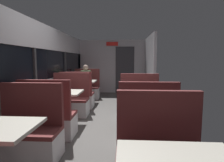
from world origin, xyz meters
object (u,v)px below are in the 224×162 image
dining_table_rear_aisle (143,99)px  bench_far_window_facing_end (77,97)px  bench_mid_window_facing_end (49,120)px  bench_rear_aisle_facing_end (147,126)px  bench_far_window_facing_entry (87,89)px  bench_rear_aisle_facing_entry (140,106)px  bench_near_window_facing_entry (28,136)px  seated_passenger (86,84)px  bench_mid_window_facing_entry (70,103)px  coffee_cup_primary (138,91)px  dining_table_far_window (82,84)px  dining_table_mid_window (61,96)px

dining_table_rear_aisle → bench_far_window_facing_end: bearing=137.2°
dining_table_rear_aisle → bench_mid_window_facing_end: bearing=-164.4°
bench_far_window_facing_end → bench_rear_aisle_facing_end: 2.96m
bench_far_window_facing_entry → bench_rear_aisle_facing_entry: bearing=-52.8°
bench_near_window_facing_entry → seated_passenger: 4.24m
bench_near_window_facing_entry → bench_mid_window_facing_end: 0.76m
bench_near_window_facing_entry → bench_far_window_facing_end: 2.91m
bench_near_window_facing_entry → dining_table_rear_aisle: 2.21m
bench_mid_window_facing_entry → bench_rear_aisle_facing_entry: (1.79, -0.20, 0.00)m
coffee_cup_primary → bench_rear_aisle_facing_entry: bearing=80.2°
bench_far_window_facing_end → bench_rear_aisle_facing_end: size_ratio=1.00×
bench_mid_window_facing_end → dining_table_far_window: 2.87m
bench_rear_aisle_facing_entry → dining_table_mid_window: bearing=-164.4°
bench_rear_aisle_facing_entry → bench_mid_window_facing_end: bearing=-146.2°
bench_rear_aisle_facing_end → seated_passenger: size_ratio=0.87×
bench_mid_window_facing_end → bench_rear_aisle_facing_end: 1.80m
bench_rear_aisle_facing_entry → bench_far_window_facing_end: bearing=151.9°
bench_rear_aisle_facing_entry → coffee_cup_primary: 0.72m
dining_table_rear_aisle → bench_rear_aisle_facing_entry: bearing=90.0°
dining_table_far_window → bench_far_window_facing_end: size_ratio=0.82×
bench_rear_aisle_facing_end → coffee_cup_primary: 0.97m
dining_table_far_window → bench_rear_aisle_facing_entry: 2.46m
bench_far_window_facing_end → bench_mid_window_facing_end: bearing=-90.0°
bench_near_window_facing_entry → bench_far_window_facing_entry: same height
bench_far_window_facing_end → dining_table_rear_aisle: bearing=-42.8°
dining_table_rear_aisle → bench_mid_window_facing_entry: bearing=153.3°
bench_far_window_facing_entry → dining_table_rear_aisle: 3.55m
dining_table_mid_window → dining_table_rear_aisle: 1.80m
dining_table_mid_window → dining_table_rear_aisle: (1.79, -0.20, 0.00)m
bench_far_window_facing_entry → coffee_cup_primary: bearing=-59.8°
dining_table_mid_window → bench_rear_aisle_facing_end: (1.79, -0.90, -0.31)m
dining_table_mid_window → dining_table_rear_aisle: bearing=-6.4°
bench_mid_window_facing_end → dining_table_mid_window: bearing=90.0°
bench_near_window_facing_entry → bench_mid_window_facing_entry: bearing=90.0°
bench_rear_aisle_facing_end → bench_near_window_facing_entry: bearing=-162.7°
bench_rear_aisle_facing_end → coffee_cup_primary: bearing=96.4°
dining_table_far_window → dining_table_rear_aisle: 2.96m
seated_passenger → dining_table_mid_window: bearing=-90.0°
bench_mid_window_facing_end → bench_far_window_facing_entry: 3.55m
bench_mid_window_facing_end → bench_rear_aisle_facing_end: size_ratio=1.00×
dining_table_rear_aisle → seated_passenger: seated_passenger is taller
bench_far_window_facing_entry → bench_rear_aisle_facing_end: 4.16m
dining_table_rear_aisle → seated_passenger: size_ratio=0.71×
bench_rear_aisle_facing_end → coffee_cup_primary: size_ratio=12.22×
bench_mid_window_facing_entry → bench_far_window_facing_end: 0.76m
dining_table_mid_window → seated_passenger: 2.78m
bench_near_window_facing_entry → bench_rear_aisle_facing_end: bearing=17.3°
bench_rear_aisle_facing_end → bench_rear_aisle_facing_entry: 1.40m
dining_table_mid_window → dining_table_rear_aisle: size_ratio=1.00×
bench_mid_window_facing_end → dining_table_rear_aisle: size_ratio=1.22×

